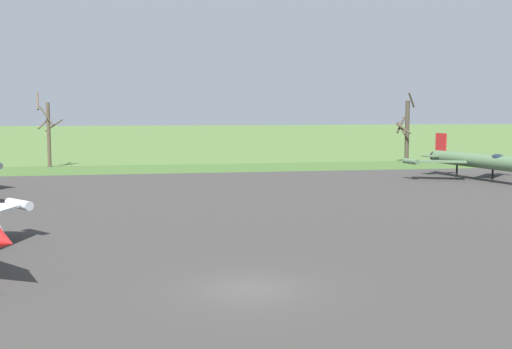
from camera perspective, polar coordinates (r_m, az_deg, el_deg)
name	(u,v)px	position (r m, az deg, el deg)	size (l,w,h in m)	color
ground_plane	(250,290)	(24.85, -0.56, -10.41)	(600.00, 600.00, 0.00)	#4C6B33
asphalt_apron	(205,216)	(41.83, -4.65, -3.77)	(104.18, 58.45, 0.05)	#383533
grass_verge_strip	(176,169)	(76.71, -7.27, 0.52)	(164.18, 12.00, 0.06)	#3F5F29
jet_fighter_rear_center	(477,160)	(66.89, 19.41, 1.22)	(12.76, 14.95, 4.58)	#4C6B47
bare_tree_left_of_center	(48,131)	(82.32, -18.34, 3.80)	(3.14, 3.12, 9.33)	brown
bare_tree_center	(406,130)	(88.18, 13.46, 3.98)	(2.61, 3.15, 9.49)	#42382D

